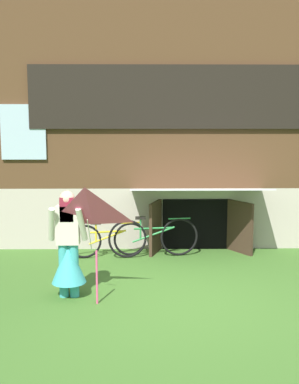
{
  "coord_description": "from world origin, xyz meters",
  "views": [
    {
      "loc": [
        -0.59,
        -6.81,
        2.63
      ],
      "look_at": [
        -0.48,
        1.29,
        1.45
      ],
      "focal_mm": 45.15,
      "sensor_mm": 36.0,
      "label": 1
    }
  ],
  "objects_px": {
    "person": "(68,253)",
    "bicycle_yellow": "(107,239)",
    "kite": "(85,216)",
    "bicycle_green": "(153,237)"
  },
  "relations": [
    {
      "from": "person",
      "to": "bicycle_yellow",
      "type": "distance_m",
      "value": 2.24
    },
    {
      "from": "person",
      "to": "kite",
      "type": "relative_size",
      "value": 0.97
    },
    {
      "from": "kite",
      "to": "bicycle_green",
      "type": "bearing_deg",
      "value": 69.53
    },
    {
      "from": "bicycle_yellow",
      "to": "bicycle_green",
      "type": "bearing_deg",
      "value": -12.1
    },
    {
      "from": "person",
      "to": "bicycle_green",
      "type": "distance_m",
      "value": 2.56
    },
    {
      "from": "person",
      "to": "bicycle_yellow",
      "type": "bearing_deg",
      "value": 77.7
    },
    {
      "from": "person",
      "to": "bicycle_yellow",
      "type": "xyz_separation_m",
      "value": [
        0.42,
        2.18,
        -0.34
      ]
    },
    {
      "from": "person",
      "to": "kite",
      "type": "bearing_deg",
      "value": -58.23
    },
    {
      "from": "bicycle_green",
      "to": "bicycle_yellow",
      "type": "xyz_separation_m",
      "value": [
        -0.9,
        0.0,
        -0.04
      ]
    },
    {
      "from": "kite",
      "to": "bicycle_green",
      "type": "relative_size",
      "value": 0.95
    }
  ]
}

